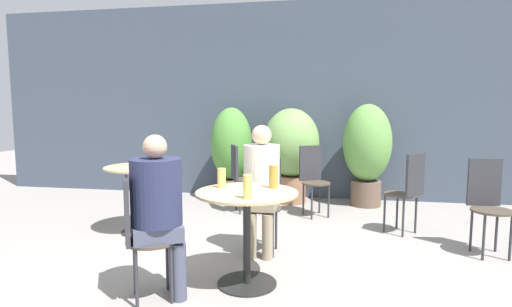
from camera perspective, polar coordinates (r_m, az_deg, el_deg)
The scene contains 18 objects.
ground_plane at distance 3.22m, azimuth 0.87°, elevation -18.83°, with size 20.00×20.00×0.00m, color gray.
storefront_wall at distance 6.23m, azimuth 5.89°, elevation 7.47°, with size 10.00×0.06×3.00m.
cafe_table_near at distance 3.12m, azimuth -1.31°, elevation -8.86°, with size 0.79×0.79×0.74m.
cafe_table_far at distance 4.63m, azimuth -16.08°, elevation -4.13°, with size 0.79×0.79×0.74m.
bistro_chair_0 at distance 3.89m, azimuth 1.12°, elevation -6.07°, with size 0.36×0.36×0.90m.
bistro_chair_1 at distance 2.98m, azimuth -16.44°, elevation -10.20°, with size 0.42×0.41×0.90m.
bistro_chair_2 at distance 5.23m, azimuth 8.14°, elevation -2.95°, with size 0.41×0.42×0.90m.
bistro_chair_3 at distance 5.32m, azimuth -2.29°, elevation -2.73°, with size 0.41×0.40×0.90m.
bistro_chair_4 at distance 4.39m, azimuth 30.17°, elevation -5.51°, with size 0.36×0.38×0.90m.
bistro_chair_5 at distance 4.66m, azimuth 20.94°, elevation -4.43°, with size 0.42×0.42×0.90m.
seated_person_0 at distance 3.72m, azimuth 0.77°, elevation -3.69°, with size 0.33×0.34×1.23m.
seated_person_1 at distance 2.95m, azimuth -13.73°, elevation -6.93°, with size 0.45×0.44×1.19m.
beer_glass_0 at distance 3.21m, azimuth -4.94°, elevation -3.52°, with size 0.07×0.07×0.16m.
beer_glass_1 at distance 2.81m, azimuth -1.21°, elevation -4.77°, with size 0.06×0.06×0.17m.
beer_glass_2 at distance 3.19m, azimuth 2.50°, elevation -3.30°, with size 0.07×0.07×0.19m.
potted_plant_0 at distance 6.01m, azimuth -3.53°, elevation 0.56°, with size 0.62×0.62×1.40m.
potted_plant_1 at distance 5.86m, azimuth 5.03°, elevation 0.88°, with size 0.82×0.82×1.39m.
potted_plant_2 at distance 5.86m, azimuth 15.58°, elevation 0.69°, with size 0.68×0.68×1.45m.
Camera 1 is at (0.47, -2.88, 1.37)m, focal length 28.00 mm.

